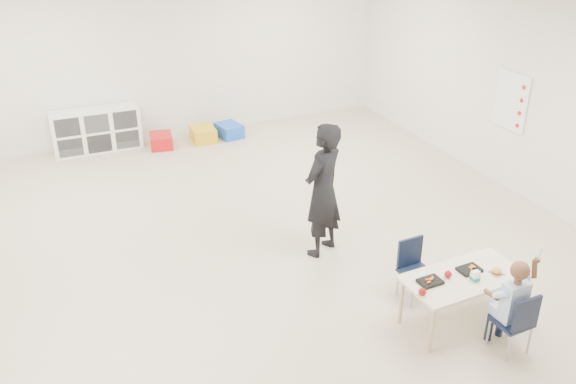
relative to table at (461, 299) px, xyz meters
name	(u,v)px	position (x,y,z in m)	size (l,w,h in m)	color
room	(258,150)	(-1.40, 1.79, 1.12)	(9.00, 9.02, 2.80)	beige
table	(461,299)	(0.00, 0.00, 0.00)	(1.21, 0.64, 0.54)	#FAE8C8
chair_near	(512,320)	(0.17, -0.51, 0.05)	(0.32, 0.30, 0.65)	black
chair_far	(416,272)	(-0.17, 0.51, 0.05)	(0.32, 0.30, 0.65)	black
child	(515,304)	(0.17, -0.51, 0.24)	(0.43, 0.43, 1.03)	#ADC2EB
lunch_tray_near	(469,270)	(0.10, 0.05, 0.28)	(0.22, 0.16, 0.03)	black
lunch_tray_far	(430,282)	(-0.37, 0.04, 0.28)	(0.22, 0.16, 0.03)	black
milk_carton	(475,276)	(0.04, -0.10, 0.32)	(0.07, 0.07, 0.10)	white
bread_roll	(497,270)	(0.31, -0.09, 0.30)	(0.09, 0.09, 0.07)	#DAAB59
apple_near	(448,274)	(-0.16, 0.04, 0.30)	(0.07, 0.07, 0.07)	maroon
apple_far	(422,292)	(-0.55, -0.09, 0.30)	(0.07, 0.07, 0.07)	maroon
cubby_shelf	(96,130)	(-2.60, 6.07, 0.07)	(1.40, 0.40, 0.70)	white
rules_poster	(511,101)	(2.58, 2.39, 0.97)	(0.02, 0.60, 0.80)	white
adult	(323,190)	(-0.65, 1.74, 0.53)	(0.59, 0.38, 1.61)	black
bin_red	(161,141)	(-1.62, 5.77, -0.16)	(0.36, 0.46, 0.22)	red
bin_yellow	(203,134)	(-0.90, 5.77, -0.16)	(0.38, 0.49, 0.24)	gold
bin_blue	(229,130)	(-0.43, 5.77, -0.16)	(0.36, 0.47, 0.23)	blue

